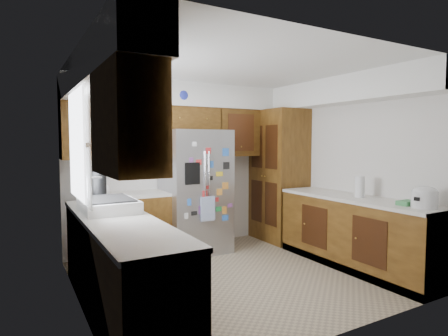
{
  "coord_description": "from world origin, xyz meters",
  "views": [
    {
      "loc": [
        -2.34,
        -3.78,
        1.63
      ],
      "look_at": [
        0.0,
        0.35,
        1.3
      ],
      "focal_mm": 30.0,
      "sensor_mm": 36.0,
      "label": 1
    }
  ],
  "objects_px": {
    "rice_cooker": "(425,197)",
    "paper_towel": "(360,187)",
    "pantry": "(279,175)",
    "fridge": "(195,191)"
  },
  "relations": [
    {
      "from": "pantry",
      "to": "rice_cooker",
      "type": "xyz_separation_m",
      "value": [
        -0.0,
        -2.53,
        -0.03
      ]
    },
    {
      "from": "pantry",
      "to": "rice_cooker",
      "type": "bearing_deg",
      "value": -90.01
    },
    {
      "from": "rice_cooker",
      "to": "paper_towel",
      "type": "bearing_deg",
      "value": 88.69
    },
    {
      "from": "rice_cooker",
      "to": "paper_towel",
      "type": "xyz_separation_m",
      "value": [
        0.02,
        0.88,
        0.01
      ]
    },
    {
      "from": "pantry",
      "to": "paper_towel",
      "type": "bearing_deg",
      "value": -89.32
    },
    {
      "from": "fridge",
      "to": "paper_towel",
      "type": "bearing_deg",
      "value": -48.31
    },
    {
      "from": "pantry",
      "to": "rice_cooker",
      "type": "relative_size",
      "value": 7.75
    },
    {
      "from": "fridge",
      "to": "paper_towel",
      "type": "xyz_separation_m",
      "value": [
        1.52,
        -1.71,
        0.16
      ]
    },
    {
      "from": "pantry",
      "to": "rice_cooker",
      "type": "distance_m",
      "value": 2.53
    },
    {
      "from": "fridge",
      "to": "rice_cooker",
      "type": "height_order",
      "value": "fridge"
    }
  ]
}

